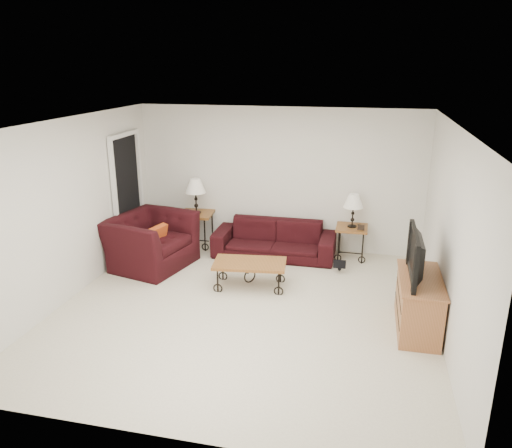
{
  "coord_description": "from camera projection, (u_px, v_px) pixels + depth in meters",
  "views": [
    {
      "loc": [
        1.48,
        -5.84,
        3.19
      ],
      "look_at": [
        0.0,
        0.7,
        1.0
      ],
      "focal_mm": 34.64,
      "sensor_mm": 36.0,
      "label": 1
    }
  ],
  "objects": [
    {
      "name": "lamp_left",
      "position": [
        196.0,
        196.0,
        8.76
      ],
      "size": [
        0.39,
        0.39,
        0.63
      ],
      "primitive_type": null,
      "rotation": [
        0.0,
        0.0,
        0.09
      ],
      "color": "black",
      "rests_on": "side_table_left"
    },
    {
      "name": "photo_frame_right",
      "position": [
        361.0,
        227.0,
        8.11
      ],
      "size": [
        0.11,
        0.04,
        0.09
      ],
      "primitive_type": "cube",
      "rotation": [
        0.0,
        0.0,
        -0.21
      ],
      "color": "black",
      "rests_on": "side_table_right"
    },
    {
      "name": "wall_right",
      "position": [
        450.0,
        236.0,
        5.8
      ],
      "size": [
        0.02,
        5.0,
        2.5
      ],
      "primitive_type": "cube",
      "color": "silver",
      "rests_on": "ground"
    },
    {
      "name": "side_table_left",
      "position": [
        197.0,
        229.0,
        8.95
      ],
      "size": [
        0.63,
        0.63,
        0.63
      ],
      "primitive_type": "cube",
      "rotation": [
        0.0,
        0.0,
        0.09
      ],
      "color": "brown",
      "rests_on": "ground"
    },
    {
      "name": "sofa",
      "position": [
        274.0,
        239.0,
        8.49
      ],
      "size": [
        2.07,
        0.81,
        0.6
      ],
      "primitive_type": "imported",
      "color": "black",
      "rests_on": "ground"
    },
    {
      "name": "tv_stand",
      "position": [
        418.0,
        304.0,
        6.13
      ],
      "size": [
        0.48,
        1.15,
        0.69
      ],
      "primitive_type": "cube",
      "color": "#A9633E",
      "rests_on": "ground"
    },
    {
      "name": "lamp_right",
      "position": [
        353.0,
        211.0,
        8.21
      ],
      "size": [
        0.32,
        0.32,
        0.57
      ],
      "primitive_type": null,
      "rotation": [
        0.0,
        0.0,
        -0.0
      ],
      "color": "black",
      "rests_on": "side_table_right"
    },
    {
      "name": "throw_pillow",
      "position": [
        157.0,
        237.0,
        7.94
      ],
      "size": [
        0.19,
        0.39,
        0.38
      ],
      "primitive_type": "cube",
      "rotation": [
        0.0,
        0.0,
        1.33
      ],
      "color": "#B44817",
      "rests_on": "armchair"
    },
    {
      "name": "television",
      "position": [
        422.0,
        256.0,
        5.94
      ],
      "size": [
        0.13,
        1.03,
        0.59
      ],
      "primitive_type": "imported",
      "rotation": [
        0.0,
        0.0,
        -1.57
      ],
      "color": "black",
      "rests_on": "tv_stand"
    },
    {
      "name": "wall_left",
      "position": [
        69.0,
        210.0,
        6.85
      ],
      "size": [
        0.02,
        5.0,
        2.5
      ],
      "primitive_type": "cube",
      "color": "silver",
      "rests_on": "ground"
    },
    {
      "name": "backpack",
      "position": [
        340.0,
        260.0,
        7.89
      ],
      "size": [
        0.36,
        0.32,
        0.39
      ],
      "primitive_type": "ellipsoid",
      "rotation": [
        0.0,
        0.0,
        -0.34
      ],
      "color": "black",
      "rests_on": "ground"
    },
    {
      "name": "ground",
      "position": [
        245.0,
        309.0,
        6.71
      ],
      "size": [
        5.0,
        5.0,
        0.0
      ],
      "primitive_type": "plane",
      "color": "silver",
      "rests_on": "ground"
    },
    {
      "name": "armchair",
      "position": [
        150.0,
        241.0,
        8.05
      ],
      "size": [
        1.41,
        1.53,
        0.84
      ],
      "primitive_type": "imported",
      "rotation": [
        0.0,
        0.0,
        1.33
      ],
      "color": "black",
      "rests_on": "ground"
    },
    {
      "name": "wall_back",
      "position": [
        279.0,
        179.0,
        8.64
      ],
      "size": [
        5.0,
        0.02,
        2.5
      ],
      "primitive_type": "cube",
      "color": "silver",
      "rests_on": "ground"
    },
    {
      "name": "ceiling",
      "position": [
        243.0,
        123.0,
        5.93
      ],
      "size": [
        5.0,
        5.0,
        0.0
      ],
      "primitive_type": "plane",
      "color": "white",
      "rests_on": "wall_back"
    },
    {
      "name": "wall_front",
      "position": [
        169.0,
        314.0,
        4.01
      ],
      "size": [
        5.0,
        0.02,
        2.5
      ],
      "primitive_type": "cube",
      "color": "silver",
      "rests_on": "ground"
    },
    {
      "name": "side_table_right",
      "position": [
        351.0,
        243.0,
        8.39
      ],
      "size": [
        0.52,
        0.52,
        0.57
      ],
      "primitive_type": "cube",
      "rotation": [
        0.0,
        0.0,
        -0.0
      ],
      "color": "brown",
      "rests_on": "ground"
    },
    {
      "name": "doorway",
      "position": [
        128.0,
        196.0,
        8.44
      ],
      "size": [
        0.08,
        0.94,
        2.04
      ],
      "primitive_type": "cube",
      "color": "black",
      "rests_on": "ground"
    },
    {
      "name": "photo_frame_left",
      "position": [
        186.0,
        212.0,
        8.73
      ],
      "size": [
        0.13,
        0.05,
        0.1
      ],
      "primitive_type": "cube",
      "rotation": [
        0.0,
        0.0,
        0.27
      ],
      "color": "black",
      "rests_on": "side_table_left"
    },
    {
      "name": "coffee_table",
      "position": [
        250.0,
        275.0,
        7.33
      ],
      "size": [
        1.12,
        0.69,
        0.4
      ],
      "primitive_type": "cube",
      "rotation": [
        0.0,
        0.0,
        0.11
      ],
      "color": "brown",
      "rests_on": "ground"
    }
  ]
}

